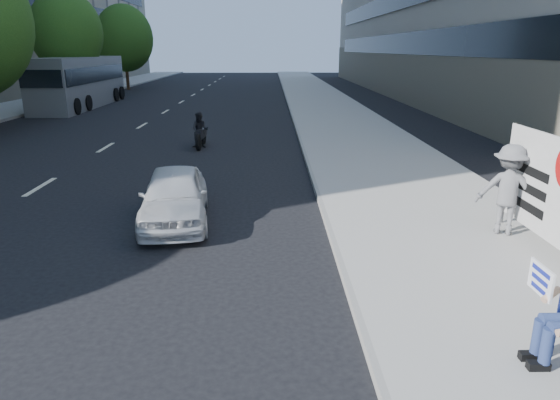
{
  "coord_description": "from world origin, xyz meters",
  "views": [
    {
      "loc": [
        0.19,
        -6.05,
        3.84
      ],
      "look_at": [
        0.37,
        3.43,
        0.95
      ],
      "focal_mm": 32.0,
      "sensor_mm": 36.0,
      "label": 1
    }
  ],
  "objects_px": {
    "white_sedan_near": "(175,196)",
    "motorcycle": "(200,132)",
    "jogger": "(508,190)",
    "protest_banner": "(545,186)",
    "bus": "(80,82)"
  },
  "relations": [
    {
      "from": "white_sedan_near",
      "to": "motorcycle",
      "type": "relative_size",
      "value": 1.78
    },
    {
      "from": "jogger",
      "to": "motorcycle",
      "type": "height_order",
      "value": "jogger"
    },
    {
      "from": "protest_banner",
      "to": "motorcycle",
      "type": "distance_m",
      "value": 13.74
    },
    {
      "from": "jogger",
      "to": "bus",
      "type": "height_order",
      "value": "bus"
    },
    {
      "from": "jogger",
      "to": "protest_banner",
      "type": "relative_size",
      "value": 0.61
    },
    {
      "from": "protest_banner",
      "to": "motorcycle",
      "type": "relative_size",
      "value": 1.49
    },
    {
      "from": "protest_banner",
      "to": "bus",
      "type": "distance_m",
      "value": 31.9
    },
    {
      "from": "jogger",
      "to": "white_sedan_near",
      "type": "relative_size",
      "value": 0.51
    },
    {
      "from": "protest_banner",
      "to": "motorcycle",
      "type": "xyz_separation_m",
      "value": [
        -7.91,
        11.21,
        -0.76
      ]
    },
    {
      "from": "protest_banner",
      "to": "motorcycle",
      "type": "bearing_deg",
      "value": 125.2
    },
    {
      "from": "motorcycle",
      "to": "bus",
      "type": "xyz_separation_m",
      "value": [
        -10.14,
        15.09,
        1.0
      ]
    },
    {
      "from": "white_sedan_near",
      "to": "motorcycle",
      "type": "bearing_deg",
      "value": 86.98
    },
    {
      "from": "jogger",
      "to": "motorcycle",
      "type": "xyz_separation_m",
      "value": [
        -7.66,
        10.35,
        -0.45
      ]
    },
    {
      "from": "white_sedan_near",
      "to": "motorcycle",
      "type": "distance_m",
      "value": 9.11
    },
    {
      "from": "motorcycle",
      "to": "white_sedan_near",
      "type": "bearing_deg",
      "value": -81.58
    }
  ]
}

